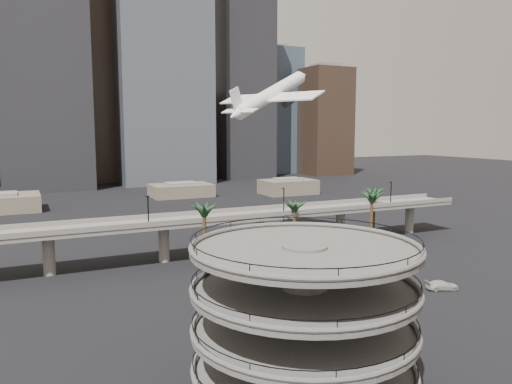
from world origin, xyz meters
name	(u,v)px	position (x,y,z in m)	size (l,w,h in m)	color
ground	(380,362)	(0.00, 0.00, 0.00)	(700.00, 700.00, 0.00)	black
parking_ramp	(304,310)	(-13.00, -4.00, 9.84)	(22.20, 22.20, 17.35)	#504D4B
overpass	(214,222)	(0.00, 55.00, 7.34)	(130.00, 9.30, 14.70)	slate
palm_trees	(317,202)	(21.48, 47.47, 11.30)	(54.40, 18.40, 14.00)	#45361D
low_buildings	(149,194)	(6.89, 142.30, 2.86)	(135.00, 27.50, 6.80)	brown
skyline	(127,87)	(15.12, 217.08, 48.47)	(269.00, 86.00, 132.42)	gray
airborne_jet	(271,95)	(20.80, 68.60, 35.73)	(30.19, 28.47, 15.30)	white
car_a	(353,307)	(6.94, 14.72, 0.73)	(1.72, 4.28, 1.46)	#A83518
car_b	(392,296)	(15.39, 15.70, 0.80)	(1.68, 4.83, 1.59)	black
car_c	(442,285)	(26.97, 16.47, 0.79)	(2.21, 5.44, 1.58)	silver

